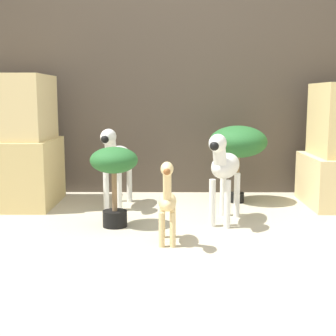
# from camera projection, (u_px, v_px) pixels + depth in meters

# --- Properties ---
(ground_plane) EXTENTS (14.00, 14.00, 0.00)m
(ground_plane) POSITION_uv_depth(u_px,v_px,m) (185.00, 251.00, 2.65)
(ground_plane) COLOR #B2A88E
(wall_back) EXTENTS (6.40, 0.08, 2.20)m
(wall_back) POSITION_uv_depth(u_px,v_px,m) (180.00, 70.00, 4.14)
(wall_back) COLOR #473D33
(wall_back) RESTS_ON ground_plane
(rock_pillar_left) EXTENTS (0.75, 0.68, 1.04)m
(rock_pillar_left) POSITION_uv_depth(u_px,v_px,m) (8.00, 144.00, 3.72)
(rock_pillar_left) COLOR #D1B775
(rock_pillar_left) RESTS_ON ground_plane
(zebra_right) EXTENTS (0.32, 0.56, 0.63)m
(zebra_right) POSITION_uv_depth(u_px,v_px,m) (224.00, 166.00, 3.18)
(zebra_right) COLOR silver
(zebra_right) RESTS_ON ground_plane
(zebra_left) EXTENTS (0.24, 0.57, 0.63)m
(zebra_left) POSITION_uv_depth(u_px,v_px,m) (116.00, 157.00, 3.64)
(zebra_left) COLOR silver
(zebra_left) RESTS_ON ground_plane
(giraffe_figurine) EXTENTS (0.11, 0.39, 0.51)m
(giraffe_figurine) POSITION_uv_depth(u_px,v_px,m) (167.00, 200.00, 2.74)
(giraffe_figurine) COLOR #E0C184
(giraffe_figurine) RESTS_ON ground_plane
(potted_palm_front) EXTENTS (0.32, 0.32, 0.54)m
(potted_palm_front) POSITION_uv_depth(u_px,v_px,m) (114.00, 169.00, 3.10)
(potted_palm_front) COLOR black
(potted_palm_front) RESTS_ON ground_plane
(potted_palm_back) EXTENTS (0.47, 0.47, 0.63)m
(potted_palm_back) POSITION_uv_depth(u_px,v_px,m) (238.00, 143.00, 3.79)
(potted_palm_back) COLOR black
(potted_palm_back) RESTS_ON ground_plane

